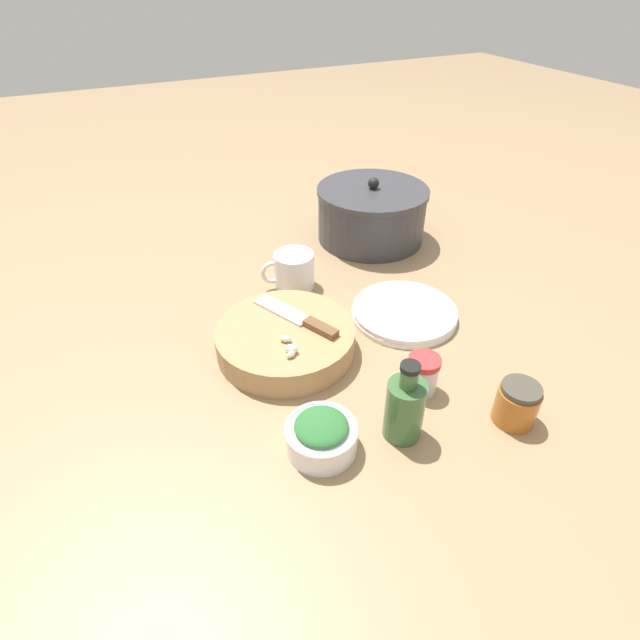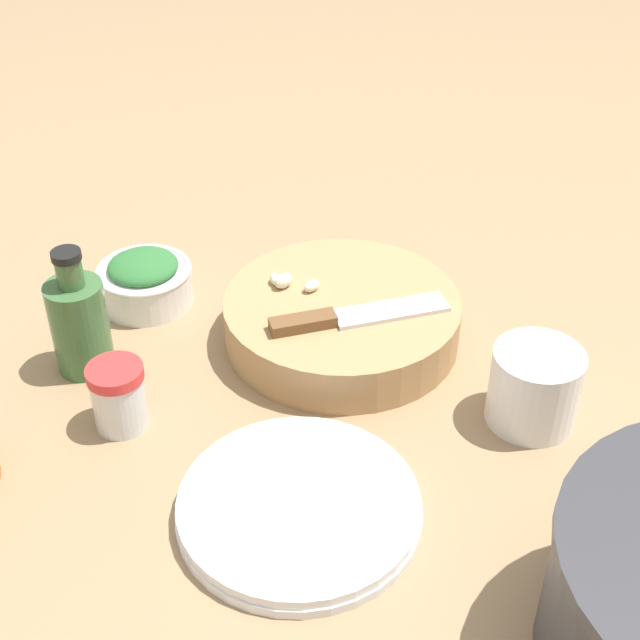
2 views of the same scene
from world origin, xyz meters
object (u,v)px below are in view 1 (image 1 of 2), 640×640
object	(u,v)px
stock_pot	(371,214)
coffee_mug	(293,270)
garlic_cloves	(290,347)
oil_bottle	(405,408)
cutting_board	(285,339)
honey_jar	(517,404)
plate_stack	(404,313)
spice_jar	(423,374)
chef_knife	(300,318)
herb_bowl	(321,435)

from	to	relation	value
stock_pot	coffee_mug	bearing A→B (deg)	-65.38
garlic_cloves	oil_bottle	distance (m)	0.23
cutting_board	honey_jar	xyz separation A→B (m)	(0.32, 0.27, 0.01)
plate_stack	stock_pot	distance (m)	0.36
spice_jar	oil_bottle	xyz separation A→B (m)	(0.07, -0.08, 0.02)
cutting_board	chef_knife	distance (m)	0.05
cutting_board	spice_jar	bearing A→B (deg)	40.41
garlic_cloves	coffee_mug	distance (m)	0.29
plate_stack	herb_bowl	bearing A→B (deg)	-52.72
cutting_board	stock_pot	size ratio (longest dim) A/B	0.93
coffee_mug	plate_stack	distance (m)	0.27
spice_jar	honey_jar	size ratio (longest dim) A/B	0.97
garlic_cloves	spice_jar	world-z (taller)	spice_jar
honey_jar	coffee_mug	bearing A→B (deg)	-162.83
herb_bowl	coffee_mug	distance (m)	0.47
garlic_cloves	plate_stack	distance (m)	0.29
plate_stack	oil_bottle	distance (m)	0.32
chef_knife	plate_stack	xyz separation A→B (m)	(0.02, 0.23, -0.05)
cutting_board	herb_bowl	xyz separation A→B (m)	(0.24, -0.04, 0.00)
cutting_board	spice_jar	xyz separation A→B (m)	(0.20, 0.17, 0.01)
coffee_mug	honey_jar	world-z (taller)	coffee_mug
plate_stack	honey_jar	distance (m)	0.32
chef_knife	spice_jar	size ratio (longest dim) A/B	2.68
garlic_cloves	stock_pot	xyz separation A→B (m)	(-0.39, 0.40, 0.01)
herb_bowl	honey_jar	size ratio (longest dim) A/B	1.53
cutting_board	herb_bowl	world-z (taller)	herb_bowl
garlic_cloves	oil_bottle	world-z (taller)	oil_bottle
chef_knife	spice_jar	world-z (taller)	spice_jar
herb_bowl	coffee_mug	size ratio (longest dim) A/B	0.93
spice_jar	honey_jar	world-z (taller)	honey_jar
cutting_board	garlic_cloves	world-z (taller)	garlic_cloves
plate_stack	garlic_cloves	bearing A→B (deg)	-78.93
cutting_board	plate_stack	distance (m)	0.27
cutting_board	honey_jar	world-z (taller)	honey_jar
garlic_cloves	spice_jar	size ratio (longest dim) A/B	0.88
chef_knife	stock_pot	distance (m)	0.47
plate_stack	oil_bottle	world-z (taller)	oil_bottle
chef_knife	stock_pot	bearing A→B (deg)	18.40
plate_stack	oil_bottle	bearing A→B (deg)	-34.25
plate_stack	coffee_mug	bearing A→B (deg)	-142.51
coffee_mug	oil_bottle	size ratio (longest dim) A/B	0.83
cutting_board	chef_knife	size ratio (longest dim) A/B	1.38
oil_bottle	herb_bowl	bearing A→B (deg)	-102.61
herb_bowl	stock_pot	xyz separation A→B (m)	(-0.57, 0.42, 0.04)
coffee_mug	oil_bottle	xyz separation A→B (m)	(0.47, -0.02, 0.02)
spice_jar	stock_pot	xyz separation A→B (m)	(-0.53, 0.21, 0.03)
cutting_board	herb_bowl	bearing A→B (deg)	-9.63
garlic_cloves	oil_bottle	xyz separation A→B (m)	(0.21, 0.10, -0.00)
garlic_cloves	honey_jar	distance (m)	0.39
coffee_mug	stock_pot	xyz separation A→B (m)	(-0.13, 0.28, 0.03)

